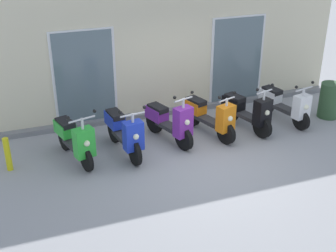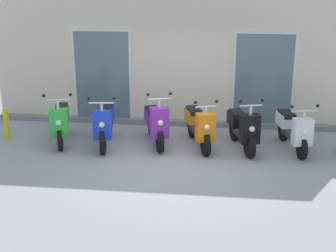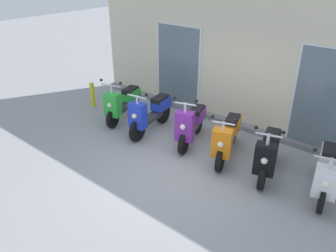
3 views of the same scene
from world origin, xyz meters
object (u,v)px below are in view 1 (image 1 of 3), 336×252
object	(u,v)px
scooter_purple	(170,121)
scooter_white	(285,103)
scooter_orange	(209,116)
scooter_black	(247,111)
curb_bollard	(8,154)
scooter_blue	(124,132)
scooter_green	(74,139)
trash_bin	(329,100)

from	to	relation	value
scooter_purple	scooter_white	distance (m)	2.94
scooter_orange	scooter_black	size ratio (longest dim) A/B	1.06
scooter_orange	curb_bollard	xyz separation A→B (m)	(-4.35, -0.05, -0.12)
scooter_blue	scooter_orange	world-z (taller)	scooter_blue
scooter_green	scooter_purple	xyz separation A→B (m)	(2.10, 0.13, -0.01)
scooter_blue	scooter_white	world-z (taller)	scooter_blue
curb_bollard	scooter_orange	bearing A→B (deg)	0.64
scooter_blue	trash_bin	size ratio (longest dim) A/B	1.90
scooter_white	scooter_purple	bearing A→B (deg)	-179.55
scooter_green	trash_bin	size ratio (longest dim) A/B	1.73
scooter_orange	scooter_white	xyz separation A→B (m)	(2.00, 0.03, -0.00)
scooter_purple	scooter_orange	xyz separation A→B (m)	(0.95, -0.01, -0.01)
scooter_blue	scooter_black	distance (m)	2.96
scooter_blue	curb_bollard	size ratio (longest dim) A/B	2.36
curb_bollard	trash_bin	size ratio (longest dim) A/B	0.80
scooter_green	scooter_blue	distance (m)	1.02
scooter_blue	scooter_purple	world-z (taller)	scooter_purple
scooter_black	curb_bollard	xyz separation A→B (m)	(-5.28, 0.00, -0.12)
scooter_purple	scooter_white	xyz separation A→B (m)	(2.94, 0.02, -0.01)
scooter_orange	scooter_blue	bearing A→B (deg)	-175.19
scooter_orange	trash_bin	distance (m)	3.19
scooter_blue	scooter_orange	xyz separation A→B (m)	(2.03, 0.17, -0.03)
scooter_blue	curb_bollard	world-z (taller)	scooter_blue
scooter_orange	trash_bin	size ratio (longest dim) A/B	1.84
scooter_purple	scooter_black	size ratio (longest dim) A/B	1.00
trash_bin	scooter_black	bearing A→B (deg)	178.46
curb_bollard	scooter_purple	bearing A→B (deg)	0.99
scooter_purple	scooter_black	bearing A→B (deg)	-1.90
scooter_purple	scooter_orange	size ratio (longest dim) A/B	0.95
scooter_orange	scooter_black	xyz separation A→B (m)	(0.93, -0.05, -0.00)
scooter_purple	scooter_white	size ratio (longest dim) A/B	0.96
scooter_black	scooter_white	xyz separation A→B (m)	(1.06, 0.09, 0.00)
scooter_black	trash_bin	distance (m)	2.25
scooter_green	scooter_purple	distance (m)	2.10
scooter_blue	scooter_white	size ratio (longest dim) A/B	1.05
scooter_blue	trash_bin	distance (m)	5.21
scooter_purple	curb_bollard	world-z (taller)	scooter_purple
scooter_blue	scooter_purple	xyz separation A→B (m)	(1.08, 0.18, -0.02)
scooter_purple	curb_bollard	bearing A→B (deg)	-179.01
scooter_black	scooter_orange	bearing A→B (deg)	176.79
scooter_green	scooter_black	distance (m)	3.98
curb_bollard	scooter_black	bearing A→B (deg)	-0.04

